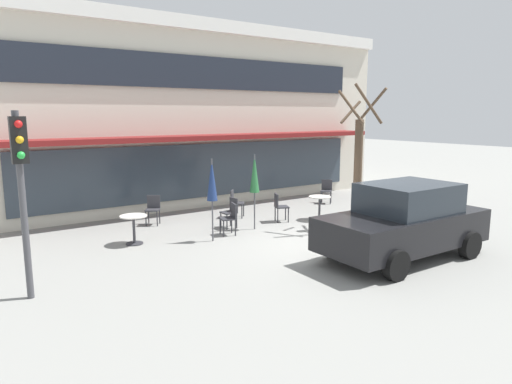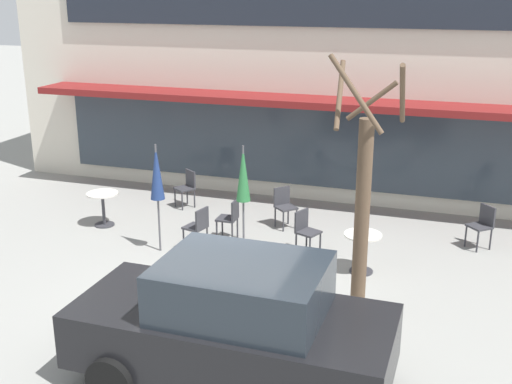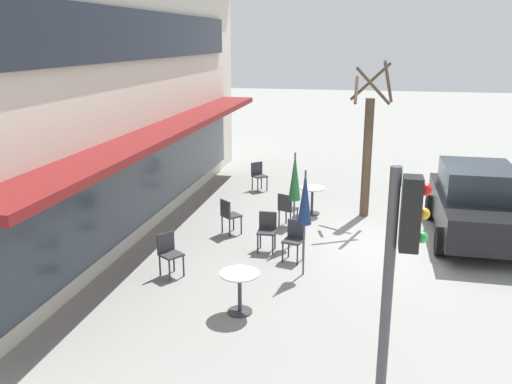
{
  "view_description": "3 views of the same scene",
  "coord_description": "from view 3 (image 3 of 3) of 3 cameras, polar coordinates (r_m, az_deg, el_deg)",
  "views": [
    {
      "loc": [
        -7.76,
        -8.44,
        3.34
      ],
      "look_at": [
        -0.16,
        2.68,
        1.03
      ],
      "focal_mm": 32.0,
      "sensor_mm": 36.0,
      "label": 1
    },
    {
      "loc": [
        3.52,
        -8.84,
        5.09
      ],
      "look_at": [
        -0.4,
        2.98,
        1.08
      ],
      "focal_mm": 45.0,
      "sensor_mm": 36.0,
      "label": 2
    },
    {
      "loc": [
        -12.29,
        0.75,
        4.66
      ],
      "look_at": [
        -0.23,
        3.28,
        1.17
      ],
      "focal_mm": 38.0,
      "sensor_mm": 36.0,
      "label": 3
    }
  ],
  "objects": [
    {
      "name": "cafe_chair_4",
      "position": [
        13.29,
        -2.87,
        -2.32
      ],
      "size": [
        0.56,
        0.56,
        0.89
      ],
      "color": "#333338",
      "rests_on": "ground"
    },
    {
      "name": "street_tree",
      "position": [
        14.67,
        11.69,
        4.57
      ],
      "size": [
        1.13,
        1.13,
        4.16
      ],
      "color": "brown",
      "rests_on": "ground"
    },
    {
      "name": "cafe_chair_2",
      "position": [
        11.77,
        4.07,
        -4.77
      ],
      "size": [
        0.48,
        0.48,
        0.89
      ],
      "color": "#333338",
      "rests_on": "ground"
    },
    {
      "name": "patio_umbrella_cream_folded",
      "position": [
        10.72,
        5.18,
        -0.67
      ],
      "size": [
        0.28,
        0.28,
        2.2
      ],
      "color": "#4C4C51",
      "rests_on": "ground"
    },
    {
      "name": "cafe_chair_1",
      "position": [
        13.79,
        3.27,
        -1.64
      ],
      "size": [
        0.52,
        0.52,
        0.89
      ],
      "color": "#333338",
      "rests_on": "ground"
    },
    {
      "name": "traffic_light_pole",
      "position": [
        6.08,
        14.77,
        -7.6
      ],
      "size": [
        0.26,
        0.44,
        3.4
      ],
      "color": "#47474C",
      "rests_on": "ground"
    },
    {
      "name": "cafe_chair_5",
      "position": [
        17.18,
        0.25,
        1.91
      ],
      "size": [
        0.57,
        0.57,
        0.89
      ],
      "color": "#333338",
      "rests_on": "ground"
    },
    {
      "name": "ground_plane",
      "position": [
        13.17,
        14.37,
        -5.42
      ],
      "size": [
        80.0,
        80.0,
        0.0
      ],
      "primitive_type": "plane",
      "color": "gray"
    },
    {
      "name": "parked_sedan",
      "position": [
        13.98,
        22.16,
        -1.06
      ],
      "size": [
        4.22,
        2.05,
        1.76
      ],
      "color": "black",
      "rests_on": "ground"
    },
    {
      "name": "cafe_table_near_wall",
      "position": [
        9.58,
        -1.73,
        -9.82
      ],
      "size": [
        0.7,
        0.7,
        0.76
      ],
      "color": "#333338",
      "rests_on": "ground"
    },
    {
      "name": "cafe_chair_0",
      "position": [
        11.14,
        -9.15,
        -6.16
      ],
      "size": [
        0.56,
        0.56,
        0.89
      ],
      "color": "#333338",
      "rests_on": "ground"
    },
    {
      "name": "cafe_table_streetside",
      "position": [
        14.89,
        5.94,
        -0.42
      ],
      "size": [
        0.7,
        0.7,
        0.76
      ],
      "color": "#333338",
      "rests_on": "ground"
    },
    {
      "name": "fire_hydrant",
      "position": [
        18.31,
        14.83,
        1.69
      ],
      "size": [
        0.36,
        0.2,
        0.71
      ],
      "color": "#1E4C8C",
      "rests_on": "ground"
    },
    {
      "name": "patio_umbrella_green_folded",
      "position": [
        12.33,
        4.11,
        1.55
      ],
      "size": [
        0.28,
        0.28,
        2.2
      ],
      "color": "#4C4C51",
      "rests_on": "ground"
    },
    {
      "name": "building_facade",
      "position": [
        15.42,
        -25.26,
        9.27
      ],
      "size": [
        16.25,
        9.1,
        6.59
      ],
      "color": "beige",
      "rests_on": "ground"
    },
    {
      "name": "cafe_chair_3",
      "position": [
        12.28,
        1.17,
        -3.85
      ],
      "size": [
        0.41,
        0.41,
        0.89
      ],
      "color": "#333338",
      "rests_on": "ground"
    }
  ]
}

